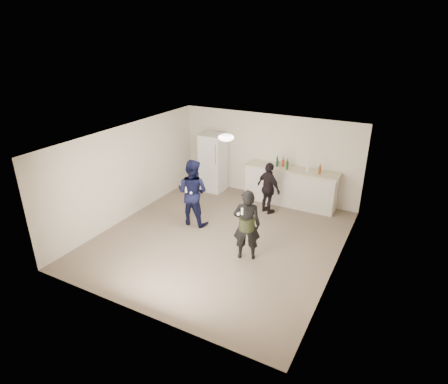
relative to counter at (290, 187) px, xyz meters
The scene contains 21 objects.
floor 2.85m from the counter, 107.55° to the right, with size 6.00×6.00×0.00m, color #6B5B4C.
ceiling 3.43m from the counter, 107.55° to the right, with size 6.00×6.00×0.00m, color silver.
wall_back 1.16m from the counter, 158.65° to the left, with size 6.00×6.00×0.00m, color beige.
wall_front 5.78m from the counter, 98.47° to the right, with size 6.00×6.00×0.00m, color beige.
wall_left 4.54m from the counter, 143.39° to the right, with size 6.00×6.00×0.00m, color beige.
wall_right 3.36m from the counter, 54.48° to the right, with size 6.00×6.00×0.00m, color beige.
counter is the anchor object (origin of this frame).
counter_top 0.55m from the counter, ahead, with size 2.68×0.64×0.04m, color beige.
fridge 2.52m from the counter, behind, with size 0.70×0.70×1.80m, color white.
fridge_handle 2.39m from the counter, 168.75° to the right, with size 0.02×0.02×0.60m, color #B9B8BD.
ceiling_dome 3.17m from the counter, 109.61° to the right, with size 0.36×0.36×0.16m, color white.
shaker 0.77m from the counter, behind, with size 0.08×0.08×0.17m, color silver.
man 2.97m from the counter, 128.66° to the right, with size 0.85×0.66×1.75m, color #101645.
woman 3.15m from the counter, 88.79° to the right, with size 0.60×0.39×1.63m, color black.
camo_shorts 3.16m from the counter, 88.79° to the right, with size 0.34×0.34×0.28m, color #2C391A.
spectator 0.91m from the counter, 113.31° to the right, with size 0.85×0.35×1.45m, color black.
remote_man 3.22m from the counter, 125.50° to the right, with size 0.04×0.04×0.15m, color white.
nunchuk_man 3.11m from the counter, 124.01° to the right, with size 0.07×0.07×0.07m, color white.
remote_woman 3.47m from the counter, 88.88° to the right, with size 0.04×0.04×0.15m, color white.
nunchuk_woman 3.42m from the counter, 90.58° to the right, with size 0.07×0.07×0.07m, color white.
bottle_cluster 0.68m from the counter, ahead, with size 1.30×0.25×0.26m.
Camera 1 is at (3.81, -6.98, 4.66)m, focal length 30.00 mm.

